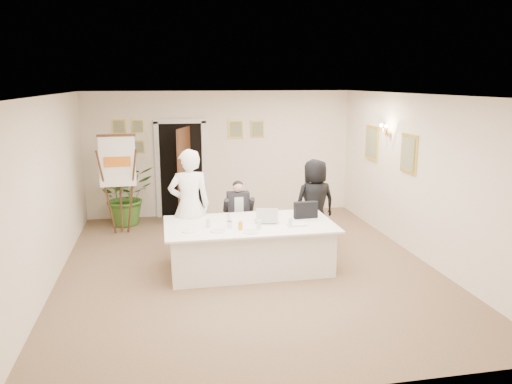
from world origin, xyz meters
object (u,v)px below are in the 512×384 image
Objects in this scene: conference_table at (249,246)px; flip_chart at (119,190)px; standing_woman at (315,203)px; laptop_bag at (306,210)px; seated_man at (239,214)px; laptop at (265,214)px; steel_jug at (230,225)px; paper_stack at (297,224)px; potted_palm at (126,196)px; oj_glass at (240,226)px; standing_man at (190,206)px.

conference_table is 3.27m from flip_chart.
standing_woman reaches higher than laptop_bag.
seated_man is 3.45× the size of laptop.
seated_man is 11.53× the size of steel_jug.
paper_stack is at bearing -55.95° from seated_man.
potted_palm is 4.15× the size of paper_stack.
steel_jug is at bearing -54.53° from flip_chart.
oj_glass is (-1.61, -1.33, 0.03)m from standing_woman.
seated_man is at bearing 75.19° from steel_jug.
seated_man is at bearing 82.23° from oj_glass.
paper_stack is (-0.26, -0.39, -0.12)m from laptop_bag.
standing_man reaches higher than laptop.
flip_chart is 1.57× the size of potted_palm.
flip_chart is 3.36m from oj_glass.
standing_woman reaches higher than potted_palm.
potted_palm is at bearing 84.41° from flip_chart.
flip_chart reaches higher than seated_man.
oj_glass is at bearing -40.89° from steel_jug.
flip_chart is 17.91× the size of steel_jug.
laptop_bag is (0.98, 0.14, 0.52)m from conference_table.
standing_woman is at bearing 34.31° from steel_jug.
oj_glass is at bearing -53.74° from flip_chart.
flip_chart is 4.98× the size of laptop_bag.
conference_table is at bearing -47.39° from flip_chart.
seated_man is 1.40m from laptop_bag.
flip_chart is 3.39m from laptop.
laptop reaches higher than oj_glass.
oj_glass is at bearing -134.45° from laptop.
seated_man reaches higher than conference_table.
paper_stack is at bearing 4.78° from oj_glass.
oj_glass is (-0.20, -0.33, 0.45)m from conference_table.
laptop reaches higher than conference_table.
laptop_bag is (3.10, -2.95, 0.28)m from potted_palm.
standing_woman is 2.13m from steel_jug.
potted_palm is at bearing 133.41° from laptop_bag.
conference_table is 1.12m from seated_man.
laptop_bag is (0.98, -0.96, 0.28)m from seated_man.
paper_stack is 2.76× the size of steel_jug.
flip_chart is at bearing 144.05° from laptop.
oj_glass reaches higher than steel_jug.
seated_man is 1.01× the size of potted_palm.
steel_jug is (-0.62, -0.24, -0.08)m from laptop.
standing_man reaches higher than standing_woman.
laptop_bag is 1.37m from steel_jug.
seated_man reaches higher than potted_palm.
flip_chart is at bearing 155.41° from seated_man.
laptop is 0.60m from oj_glass.
steel_jug is at bearing -151.31° from laptop.
seated_man is 1.09m from standing_man.
conference_table is at bearing 27.63° from standing_woman.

